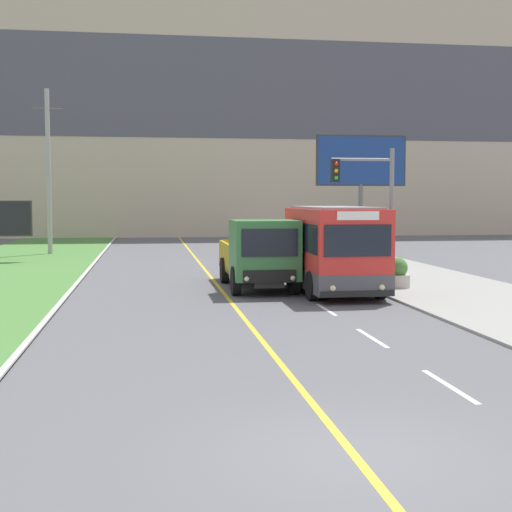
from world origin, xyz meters
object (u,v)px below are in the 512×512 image
Objects in this scene: car_distant at (257,243)px; planter_round_near at (397,274)px; dump_truck at (261,256)px; planter_round_second at (357,263)px; billboard_large at (361,165)px; planter_round_far at (312,250)px; planter_round_third at (335,256)px; city_bus at (334,250)px; traffic_light_mast at (373,202)px; utility_pole_far at (48,171)px.

car_distant reaches higher than planter_round_near.
planter_round_second is (4.97, 4.11, -0.72)m from dump_truck.
planter_round_far is at bearing 141.47° from billboard_large.
planter_round_third is at bearing 87.42° from planter_round_second.
billboard_large is 5.75m from planter_round_third.
city_bus is at bearing -99.88° from planter_round_far.
billboard_large reaches higher than planter_round_third.
traffic_light_mast reaches higher than car_distant.
planter_round_third is 4.47m from planter_round_far.
planter_round_near is at bearing 16.07° from city_bus.
utility_pole_far reaches higher than planter_round_third.
planter_round_second reaches higher than planter_round_far.
utility_pole_far is at bearing 134.45° from planter_round_second.
city_bus reaches higher than planter_round_second.
city_bus is 13.73m from billboard_large.
city_bus is 2.24m from traffic_light_mast.
planter_round_far is (2.47, 14.17, -1.01)m from city_bus.
dump_truck is (-2.53, 1.13, -0.27)m from city_bus.
dump_truck is 5.61× the size of planter_round_second.
planter_round_third is (-2.09, -2.66, -4.65)m from billboard_large.
utility_pole_far is 17.18m from planter_round_far.
car_distant is 3.74× the size of planter_round_near.
car_distant is 9.56m from billboard_large.
planter_round_third is (2.51, -9.70, -0.10)m from car_distant.
city_bus is 5.19× the size of planter_round_near.
utility_pole_far reaches higher than planter_round_near.
planter_round_third is at bearing 74.76° from city_bus.
city_bus is 2.97m from planter_round_near.
city_bus is 5.17× the size of planter_round_third.
traffic_light_mast is (13.90, -21.52, -1.80)m from utility_pole_far.
planter_round_third is at bearing 58.89° from dump_truck.
car_distant reaches higher than planter_round_third.
city_bus reaches higher than planter_round_near.
dump_truck reaches higher than planter_round_second.
planter_round_second is 8.93m from planter_round_far.
planter_round_near is at bearing -86.98° from planter_round_second.
planter_round_third reaches higher than planter_round_near.
city_bus is 2.78m from dump_truck.
dump_truck is at bearing -122.88° from billboard_large.
traffic_light_mast is (1.02, -20.21, 2.66)m from car_distant.
billboard_large is 5.48m from planter_round_far.
dump_truck is 1.57× the size of car_distant.
planter_round_near is at bearing 46.03° from traffic_light_mast.
utility_pole_far is 1.48× the size of billboard_large.
utility_pole_far is 8.86× the size of planter_round_near.
billboard_large is at bearing -25.55° from utility_pole_far.
planter_round_far is (-0.17, 4.46, -0.00)m from planter_round_third.
car_distant is 5.73m from planter_round_far.
traffic_light_mast is (1.16, -0.81, 1.75)m from city_bus.
utility_pole_far is at bearing 156.70° from planter_round_far.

